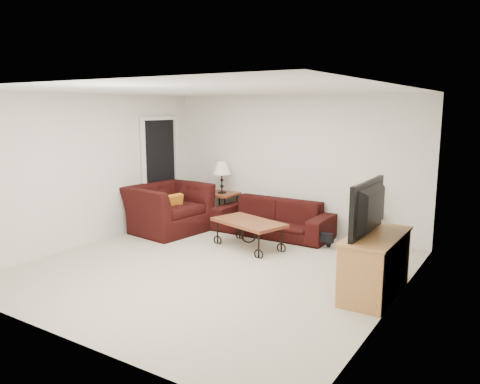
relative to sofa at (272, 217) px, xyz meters
name	(u,v)px	position (x,y,z in m)	size (l,w,h in m)	color
ground	(214,268)	(0.15, -2.02, -0.32)	(5.00, 5.00, 0.00)	#BCB4A1
wall_back	(292,164)	(0.15, 0.48, 0.93)	(5.00, 0.02, 2.50)	silver
wall_front	(59,217)	(0.15, -4.52, 0.93)	(5.00, 0.02, 2.50)	silver
wall_left	(92,169)	(-2.35, -2.02, 0.93)	(0.02, 5.00, 2.50)	silver
wall_right	(396,201)	(2.65, -2.02, 0.93)	(0.02, 5.00, 2.50)	silver
ceiling	(212,90)	(0.15, -2.02, 2.18)	(5.00, 5.00, 0.00)	white
doorway	(160,172)	(-2.32, -0.37, 0.70)	(0.08, 0.94, 2.04)	black
sofa	(272,217)	(0.00, 0.00, 0.00)	(2.16, 0.85, 0.63)	black
side_table_left	(222,208)	(-1.22, 0.18, -0.01)	(0.57, 0.57, 0.62)	brown
side_table_right	(366,231)	(1.66, 0.18, -0.05)	(0.49, 0.49, 0.53)	brown
lamp_left	(222,177)	(-1.22, 0.18, 0.61)	(0.35, 0.35, 0.62)	black
lamp_right	(367,199)	(1.66, 0.18, 0.49)	(0.30, 0.30, 0.53)	black
photo_frame_left	(211,191)	(-1.37, 0.03, 0.36)	(0.12, 0.02, 0.10)	black
photo_frame_right	(373,215)	(1.81, 0.03, 0.26)	(0.11, 0.01, 0.09)	black
coffee_table	(249,234)	(0.07, -0.92, -0.09)	(1.21, 0.65, 0.45)	brown
armchair	(168,208)	(-1.72, -0.84, 0.12)	(1.34, 1.17, 0.87)	black
throw_pillow	(173,205)	(-1.57, -0.89, 0.20)	(0.39, 0.10, 0.39)	orange
tv_stand	(375,265)	(2.38, -1.75, 0.06)	(0.53, 1.26, 0.76)	#BA7945
television	(377,208)	(2.36, -1.75, 0.77)	(1.13, 0.15, 0.65)	black
backpack	(329,233)	(1.18, -0.21, -0.07)	(0.38, 0.29, 0.49)	black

